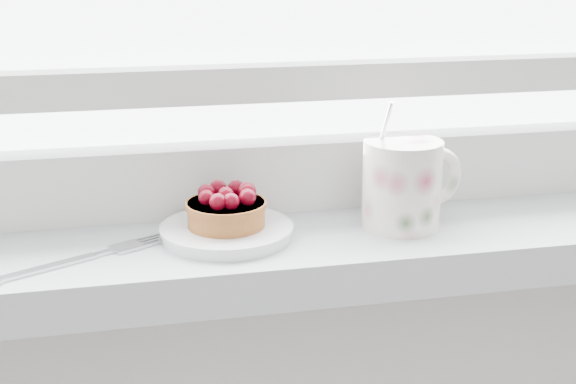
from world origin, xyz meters
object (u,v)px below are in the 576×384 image
object	(u,v)px
floral_mug	(404,182)
fork	(79,259)
saucer	(227,232)
raspberry_tart	(226,208)

from	to	relation	value
floral_mug	fork	bearing A→B (deg)	-175.40
saucer	fork	xyz separation A→B (m)	(-0.13, -0.03, -0.00)
floral_mug	raspberry_tart	bearing A→B (deg)	178.51
raspberry_tart	floral_mug	size ratio (longest dim) A/B	0.61
floral_mug	fork	world-z (taller)	floral_mug
raspberry_tart	fork	size ratio (longest dim) A/B	0.45
fork	raspberry_tart	bearing A→B (deg)	12.23
saucer	fork	distance (m)	0.14
floral_mug	fork	size ratio (longest dim) A/B	0.74
raspberry_tart	fork	distance (m)	0.14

